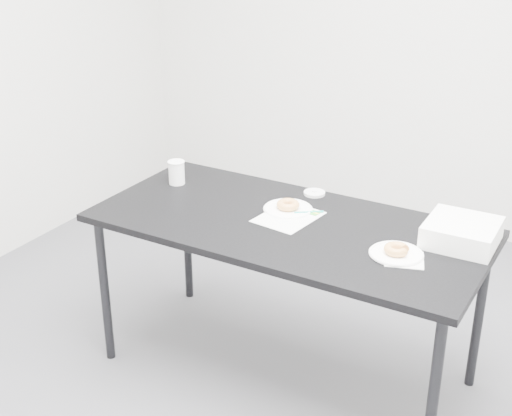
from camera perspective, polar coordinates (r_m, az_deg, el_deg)
The scene contains 14 objects.
floor at distance 3.42m, azimuth 0.71°, elevation -13.27°, with size 4.00×4.00×0.00m, color #47474B.
wall_back at distance 4.64m, azimuth 13.11°, elevation 14.44°, with size 4.00×0.02×2.70m, color silver.
table at distance 3.09m, azimuth 2.55°, elevation -2.13°, with size 1.70×0.82×0.77m.
scorecard at distance 3.11m, azimuth 2.61°, elevation -0.72°, with size 0.22×0.28×0.00m, color white.
logo_patch at distance 3.15m, azimuth 4.66°, elevation -0.39°, with size 0.05×0.05×0.00m, color green.
pen at distance 3.15m, azimuth 4.26°, elevation -0.33°, with size 0.01×0.01×0.13m, color #0C8980.
napkin at distance 2.81m, azimuth 11.77°, elevation -4.03°, with size 0.15×0.15×0.00m, color white.
plate_near at distance 2.84m, azimuth 11.15°, elevation -3.61°, with size 0.21×0.21×0.01m, color white.
donut_near at distance 2.83m, azimuth 11.18°, elevation -3.26°, with size 0.10×0.10×0.03m, color #C6823E.
plate_far at distance 3.18m, azimuth 2.57°, elevation -0.07°, with size 0.22×0.22×0.01m, color white.
donut_far at distance 3.18m, azimuth 2.58°, elevation 0.27°, with size 0.10×0.10×0.03m, color #C6823E.
coffee_cup at distance 3.47m, azimuth -6.37°, elevation 2.85°, with size 0.08×0.08×0.12m, color white.
cup_lid at distance 3.35m, azimuth 4.69°, elevation 1.20°, with size 0.10×0.10×0.01m, color silver.
bakery_box at distance 2.98m, azimuth 16.14°, elevation -1.90°, with size 0.28×0.28×0.09m, color white.
Camera 1 is at (1.29, -2.40, 2.07)m, focal length 50.00 mm.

